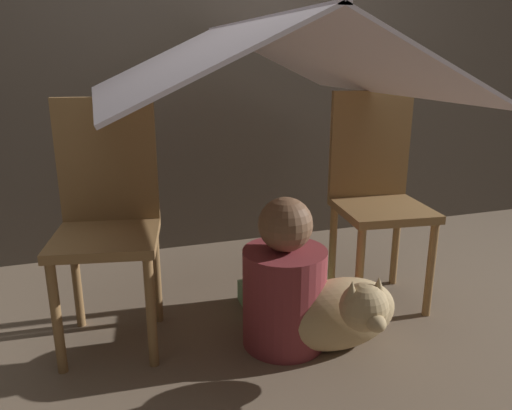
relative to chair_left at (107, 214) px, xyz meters
name	(u,v)px	position (x,y,z in m)	size (l,w,h in m)	color
ground_plane	(260,327)	(0.58, -0.14, -0.53)	(8.80, 8.80, 0.00)	#7A6651
wall_back	(200,29)	(0.58, 0.93, 0.72)	(7.00, 0.05, 2.50)	#4C4238
chair_left	(107,214)	(0.00, 0.00, 0.00)	(0.45, 0.45, 0.96)	olive
chair_right	(377,190)	(1.19, 0.00, 0.00)	(0.43, 0.43, 0.96)	olive
sheet_canopy	(256,58)	(0.58, -0.07, 0.58)	(1.20, 1.40, 0.29)	silver
person_front	(284,285)	(0.64, -0.27, -0.27)	(0.33, 0.33, 0.61)	maroon
dog	(343,313)	(0.83, -0.40, -0.36)	(0.48, 0.41, 0.38)	tan
floor_cushion	(281,297)	(0.73, 0.01, -0.48)	(0.34, 0.27, 0.10)	#7FB27F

